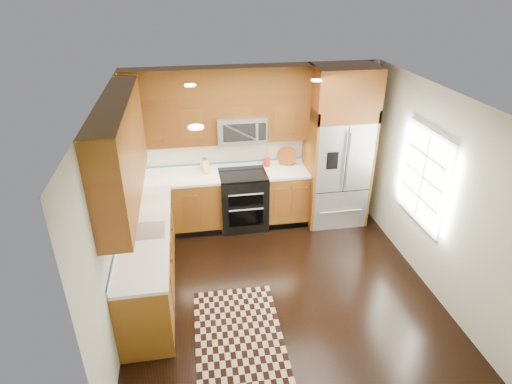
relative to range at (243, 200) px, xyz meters
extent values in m
plane|color=black|center=(0.25, -1.67, -0.47)|extent=(4.00, 4.00, 0.00)
cube|color=#B5B8A5|center=(0.25, 0.33, 0.83)|extent=(4.00, 0.02, 2.60)
cube|color=#B5B8A5|center=(-1.75, -1.67, 0.83)|extent=(0.02, 4.00, 2.60)
cube|color=#B5B8A5|center=(2.25, -1.67, 0.83)|extent=(0.02, 4.00, 2.60)
cube|color=white|center=(2.23, -1.47, 0.93)|extent=(0.04, 1.10, 1.30)
cube|color=white|center=(2.22, -1.47, 0.93)|extent=(0.02, 0.95, 1.15)
cube|color=brown|center=(-1.06, 0.03, -0.02)|extent=(1.37, 0.60, 0.90)
cube|color=brown|center=(0.74, 0.03, -0.02)|extent=(0.72, 0.60, 0.90)
cube|color=brown|center=(-1.45, -1.47, -0.02)|extent=(0.60, 2.40, 0.90)
cube|color=silver|center=(-0.32, 0.03, 0.45)|extent=(2.85, 0.62, 0.04)
cube|color=silver|center=(-1.45, -1.47, 0.45)|extent=(0.62, 2.40, 0.04)
cube|color=brown|center=(-0.32, 0.17, 1.36)|extent=(2.85, 0.33, 0.75)
cube|color=brown|center=(-1.58, -1.47, 1.36)|extent=(0.33, 2.40, 0.75)
cube|color=brown|center=(-0.32, 0.17, 1.93)|extent=(2.85, 0.33, 0.40)
cube|color=brown|center=(-1.58, -1.47, 1.93)|extent=(0.33, 2.40, 0.40)
cube|color=black|center=(0.00, 0.00, -0.01)|extent=(0.76, 0.64, 0.92)
cube|color=black|center=(0.00, 0.00, 0.47)|extent=(0.76, 0.60, 0.02)
cube|color=black|center=(0.00, -0.31, 0.15)|extent=(0.55, 0.01, 0.18)
cube|color=black|center=(0.00, -0.31, -0.17)|extent=(0.55, 0.01, 0.28)
cylinder|color=#B2B2B7|center=(0.00, -0.34, 0.27)|extent=(0.55, 0.02, 0.02)
cylinder|color=#B2B2B7|center=(0.00, -0.34, 0.00)|extent=(0.55, 0.02, 0.02)
cube|color=#B2B2B7|center=(0.00, 0.13, 1.19)|extent=(0.76, 0.40, 0.42)
cube|color=black|center=(-0.05, -0.06, 1.19)|extent=(0.50, 0.01, 0.28)
cube|color=#B2B2B7|center=(1.55, -0.04, 0.43)|extent=(0.90, 0.74, 1.80)
cube|color=black|center=(1.55, -0.41, 0.78)|extent=(0.01, 0.01, 1.08)
cube|color=black|center=(1.33, -0.41, 0.78)|extent=(0.18, 0.01, 0.28)
cube|color=brown|center=(1.08, -0.04, 0.53)|extent=(0.04, 0.74, 2.00)
cube|color=brown|center=(2.02, -0.04, 0.53)|extent=(0.04, 0.74, 2.00)
cube|color=brown|center=(1.55, -0.04, 1.73)|extent=(0.98, 0.74, 0.80)
cube|color=#B2B2B7|center=(-1.45, -1.47, 0.48)|extent=(0.50, 0.42, 0.02)
cylinder|color=#B2B2B7|center=(-1.65, -1.25, 0.61)|extent=(0.02, 0.02, 0.28)
torus|color=#B2B2B7|center=(-1.65, -1.33, 0.75)|extent=(0.18, 0.02, 0.18)
cube|color=black|center=(-0.41, -2.50, -0.46)|extent=(1.05, 1.72, 0.01)
cube|color=tan|center=(-0.59, 0.18, 0.57)|extent=(0.14, 0.15, 0.20)
cylinder|color=#A92B14|center=(0.44, 0.25, 0.54)|extent=(0.11, 0.11, 0.14)
cylinder|color=brown|center=(0.78, 0.24, 0.48)|extent=(0.42, 0.42, 0.02)
camera|label=1|loc=(-0.83, -6.15, 3.36)|focal=30.00mm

